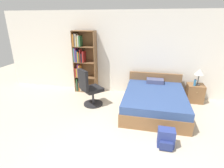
{
  "coord_description": "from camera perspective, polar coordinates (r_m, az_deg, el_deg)",
  "views": [
    {
      "loc": [
        0.47,
        -2.26,
        2.32
      ],
      "look_at": [
        -0.47,
        1.98,
        0.71
      ],
      "focal_mm": 28.0,
      "sensor_mm": 36.0,
      "label": 1
    }
  ],
  "objects": [
    {
      "name": "table_lamp",
      "position": [
        5.55,
        26.66,
        3.37
      ],
      "size": [
        0.26,
        0.26,
        0.47
      ],
      "color": "#333333",
      "rests_on": "nightstand"
    },
    {
      "name": "nightstand",
      "position": [
        5.75,
        25.4,
        -2.69
      ],
      "size": [
        0.46,
        0.44,
        0.53
      ],
      "color": "brown",
      "rests_on": "ground_plane"
    },
    {
      "name": "bed",
      "position": [
        4.88,
        13.62,
        -5.17
      ],
      "size": [
        1.59,
        2.03,
        0.77
      ],
      "color": "brown",
      "rests_on": "ground_plane"
    },
    {
      "name": "backpack_blue",
      "position": [
        3.66,
        17.21,
        -16.64
      ],
      "size": [
        0.32,
        0.29,
        0.37
      ],
      "color": "navy",
      "rests_on": "ground_plane"
    },
    {
      "name": "water_bottle",
      "position": [
        5.51,
        25.46,
        0.4
      ],
      "size": [
        0.07,
        0.07,
        0.2
      ],
      "color": "teal",
      "rests_on": "nightstand"
    },
    {
      "name": "ground_plane",
      "position": [
        3.28,
        0.65,
        -24.82
      ],
      "size": [
        14.0,
        14.0,
        0.0
      ],
      "primitive_type": "plane",
      "color": "beige"
    },
    {
      "name": "office_chair",
      "position": [
        4.9,
        -7.32,
        -1.8
      ],
      "size": [
        0.72,
        0.72,
        1.09
      ],
      "color": "#232326",
      "rests_on": "ground_plane"
    },
    {
      "name": "bookshelf",
      "position": [
        5.84,
        -9.64,
        7.25
      ],
      "size": [
        0.73,
        0.33,
        2.0
      ],
      "color": "brown",
      "rests_on": "ground_plane"
    },
    {
      "name": "wall_back",
      "position": [
        5.61,
        7.6,
        9.66
      ],
      "size": [
        9.0,
        0.06,
        2.6
      ],
      "color": "white",
      "rests_on": "ground_plane"
    }
  ]
}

